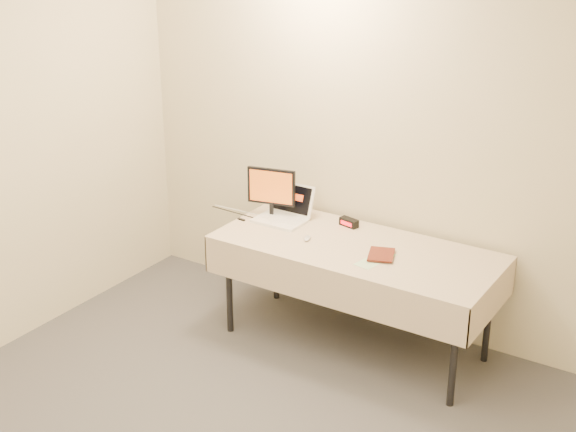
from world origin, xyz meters
The scene contains 9 objects.
back_wall centered at (0.00, 2.50, 1.35)m, with size 4.00×0.10×2.70m, color beige.
table centered at (0.00, 2.05, 0.68)m, with size 1.86×0.81×0.74m.
laptop centered at (-0.65, 2.19, 0.79)m, with size 0.34×0.32×0.23m.
monitor centered at (-0.75, 2.17, 0.95)m, with size 0.34×0.15×0.36m.
book centered at (0.13, 1.96, 0.84)m, with size 0.16×0.02×0.21m, color maroon.
alarm_clock centered at (-0.20, 2.31, 0.77)m, with size 0.14×0.08×0.06m.
clicker centered at (-0.32, 1.96, 0.75)m, with size 0.04×0.09×0.02m, color silver.
paper_form centered at (0.20, 1.93, 0.74)m, with size 0.12×0.30×0.00m, color #B4E0B2.
usb_dongle centered at (-0.89, 2.00, 0.74)m, with size 0.06×0.02×0.01m, color black.
Camera 1 is at (2.19, -2.19, 2.86)m, focal length 50.00 mm.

